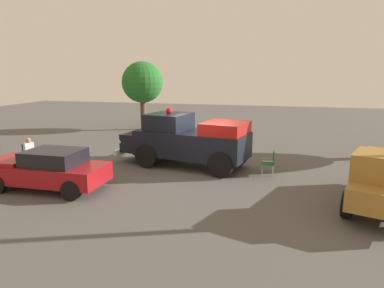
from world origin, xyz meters
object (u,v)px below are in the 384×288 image
(classic_hot_rod, at_px, (47,169))
(lawn_chair_by_car, at_px, (271,161))
(spectator_seated, at_px, (30,151))
(lawn_chair_near_truck, at_px, (29,153))
(vintage_fire_truck, at_px, (187,140))
(oak_tree_right, at_px, (142,83))
(traffic_cone, at_px, (165,139))

(classic_hot_rod, distance_m, lawn_chair_by_car, 8.65)
(spectator_seated, bearing_deg, lawn_chair_by_car, 97.33)
(lawn_chair_near_truck, bearing_deg, vintage_fire_truck, 104.34)
(vintage_fire_truck, relative_size, spectator_seated, 4.85)
(lawn_chair_near_truck, xyz_separation_m, oak_tree_right, (-10.85, 1.11, 2.79))
(classic_hot_rod, relative_size, oak_tree_right, 0.90)
(lawn_chair_near_truck, bearing_deg, classic_hot_rod, 47.67)
(classic_hot_rod, distance_m, spectator_seated, 3.68)
(oak_tree_right, bearing_deg, lawn_chair_by_car, 44.64)
(classic_hot_rod, relative_size, lawn_chair_by_car, 4.28)
(lawn_chair_near_truck, distance_m, spectator_seated, 0.17)
(classic_hot_rod, distance_m, lawn_chair_near_truck, 3.81)
(spectator_seated, relative_size, traffic_cone, 2.03)
(vintage_fire_truck, xyz_separation_m, spectator_seated, (1.82, -6.77, -0.50))
(oak_tree_right, bearing_deg, vintage_fire_truck, 32.43)
(oak_tree_right, distance_m, traffic_cone, 6.65)
(lawn_chair_near_truck, height_order, traffic_cone, lawn_chair_near_truck)
(traffic_cone, bearing_deg, lawn_chair_near_truck, -36.50)
(vintage_fire_truck, distance_m, lawn_chair_near_truck, 7.13)
(vintage_fire_truck, distance_m, classic_hot_rod, 5.96)
(spectator_seated, distance_m, oak_tree_right, 11.28)
(classic_hot_rod, height_order, spectator_seated, classic_hot_rod)
(classic_hot_rod, bearing_deg, oak_tree_right, -172.76)
(vintage_fire_truck, bearing_deg, lawn_chair_near_truck, -75.66)
(lawn_chair_by_car, bearing_deg, classic_hot_rod, -63.61)
(lawn_chair_near_truck, xyz_separation_m, spectator_seated, (0.06, 0.12, 0.11))
(spectator_seated, distance_m, traffic_cone, 7.42)
(oak_tree_right, bearing_deg, traffic_cone, 34.11)
(lawn_chair_near_truck, xyz_separation_m, traffic_cone, (-5.97, 4.42, -0.28))
(vintage_fire_truck, height_order, oak_tree_right, oak_tree_right)
(classic_hot_rod, height_order, oak_tree_right, oak_tree_right)
(oak_tree_right, height_order, traffic_cone, oak_tree_right)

